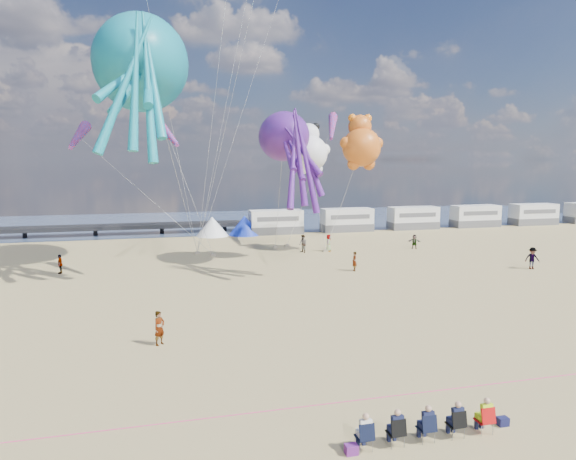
# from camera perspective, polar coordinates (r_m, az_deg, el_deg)

# --- Properties ---
(ground) EXTENTS (120.00, 120.00, 0.00)m
(ground) POSITION_cam_1_polar(r_m,az_deg,el_deg) (25.77, 5.35, -13.37)
(ground) COLOR tan
(ground) RESTS_ON ground
(water) EXTENTS (120.00, 120.00, 0.00)m
(water) POSITION_cam_1_polar(r_m,az_deg,el_deg) (78.61, -8.03, 0.97)
(water) COLOR #364868
(water) RESTS_ON ground
(motorhome_0) EXTENTS (6.60, 2.50, 3.00)m
(motorhome_0) POSITION_cam_1_polar(r_m,az_deg,el_deg) (64.67, -1.35, 0.90)
(motorhome_0) COLOR silver
(motorhome_0) RESTS_ON ground
(motorhome_1) EXTENTS (6.60, 2.50, 3.00)m
(motorhome_1) POSITION_cam_1_polar(r_m,az_deg,el_deg) (67.38, 6.56, 1.13)
(motorhome_1) COLOR silver
(motorhome_1) RESTS_ON ground
(motorhome_2) EXTENTS (6.60, 2.50, 3.00)m
(motorhome_2) POSITION_cam_1_polar(r_m,az_deg,el_deg) (71.25, 13.74, 1.32)
(motorhome_2) COLOR silver
(motorhome_2) RESTS_ON ground
(motorhome_3) EXTENTS (6.60, 2.50, 3.00)m
(motorhome_3) POSITION_cam_1_polar(r_m,az_deg,el_deg) (76.13, 20.08, 1.47)
(motorhome_3) COLOR silver
(motorhome_3) RESTS_ON ground
(motorhome_4) EXTENTS (6.60, 2.50, 3.00)m
(motorhome_4) POSITION_cam_1_polar(r_m,az_deg,el_deg) (81.82, 25.61, 1.59)
(motorhome_4) COLOR silver
(motorhome_4) RESTS_ON ground
(tent_white) EXTENTS (4.00, 4.00, 2.40)m
(tent_white) POSITION_cam_1_polar(r_m,az_deg,el_deg) (63.45, -8.41, 0.41)
(tent_white) COLOR white
(tent_white) RESTS_ON ground
(tent_blue) EXTENTS (4.00, 4.00, 2.40)m
(tent_blue) POSITION_cam_1_polar(r_m,az_deg,el_deg) (63.96, -4.85, 0.52)
(tent_blue) COLOR #1933CC
(tent_blue) RESTS_ON ground
(spectator_row) EXTENTS (6.10, 0.90, 1.30)m
(spectator_row) POSITION_cam_1_polar(r_m,az_deg,el_deg) (18.75, 15.07, -19.93)
(spectator_row) COLOR black
(spectator_row) RESTS_ON ground
(cooler_purple) EXTENTS (0.40, 0.30, 0.32)m
(cooler_purple) POSITION_cam_1_polar(r_m,az_deg,el_deg) (17.86, 7.04, -23.03)
(cooler_purple) COLOR #632079
(cooler_purple) RESTS_ON ground
(cooler_navy) EXTENTS (0.38, 0.28, 0.30)m
(cooler_navy) POSITION_cam_1_polar(r_m,az_deg,el_deg) (20.73, 22.75, -19.02)
(cooler_navy) COLOR #141640
(cooler_navy) RESTS_ON ground
(rope_line) EXTENTS (34.00, 0.03, 0.03)m
(rope_line) POSITION_cam_1_polar(r_m,az_deg,el_deg) (21.50, 9.99, -17.88)
(rope_line) COLOR #F2338C
(rope_line) RESTS_ON ground
(standing_person) EXTENTS (0.75, 0.74, 1.75)m
(standing_person) POSITION_cam_1_polar(r_m,az_deg,el_deg) (27.11, -14.10, -10.52)
(standing_person) COLOR tan
(standing_person) RESTS_ON ground
(beachgoer_0) EXTENTS (0.70, 0.76, 1.73)m
(beachgoer_0) POSITION_cam_1_polar(r_m,az_deg,el_deg) (52.49, 4.54, -1.44)
(beachgoer_0) COLOR #7F6659
(beachgoer_0) RESTS_ON ground
(beachgoer_1) EXTENTS (0.86, 1.04, 1.82)m
(beachgoer_1) POSITION_cam_1_polar(r_m,az_deg,el_deg) (51.52, 1.68, -1.55)
(beachgoer_1) COLOR #7F6659
(beachgoer_1) RESTS_ON ground
(beachgoer_2) EXTENTS (1.09, 0.96, 1.88)m
(beachgoer_2) POSITION_cam_1_polar(r_m,az_deg,el_deg) (48.62, 25.50, -2.85)
(beachgoer_2) COLOR #7F6659
(beachgoer_2) RESTS_ON ground
(beachgoer_3) EXTENTS (0.60, 1.03, 1.60)m
(beachgoer_3) POSITION_cam_1_polar(r_m,az_deg,el_deg) (46.17, -23.99, -3.47)
(beachgoer_3) COLOR #7F6659
(beachgoer_3) RESTS_ON ground
(beachgoer_4) EXTENTS (0.93, 0.76, 1.49)m
(beachgoer_4) POSITION_cam_1_polar(r_m,az_deg,el_deg) (55.53, 13.86, -1.26)
(beachgoer_4) COLOR #7F6659
(beachgoer_4) RESTS_ON ground
(beachgoer_5) EXTENTS (0.61, 1.55, 1.63)m
(beachgoer_5) POSITION_cam_1_polar(r_m,az_deg,el_deg) (43.53, 7.39, -3.48)
(beachgoer_5) COLOR #7F6659
(beachgoer_5) RESTS_ON ground
(sandbag_a) EXTENTS (0.50, 0.35, 0.22)m
(sandbag_a) POSITION_cam_1_polar(r_m,az_deg,el_deg) (50.38, -8.31, -2.76)
(sandbag_a) COLOR gray
(sandbag_a) RESTS_ON ground
(sandbag_b) EXTENTS (0.50, 0.35, 0.22)m
(sandbag_b) POSITION_cam_1_polar(r_m,az_deg,el_deg) (54.43, -1.41, -1.89)
(sandbag_b) COLOR gray
(sandbag_b) RESTS_ON ground
(sandbag_c) EXTENTS (0.50, 0.35, 0.22)m
(sandbag_c) POSITION_cam_1_polar(r_m,az_deg,el_deg) (52.20, 4.18, -2.33)
(sandbag_c) COLOR gray
(sandbag_c) RESTS_ON ground
(sandbag_d) EXTENTS (0.50, 0.35, 0.22)m
(sandbag_d) POSITION_cam_1_polar(r_m,az_deg,el_deg) (55.31, -0.11, -1.74)
(sandbag_d) COLOR gray
(sandbag_d) RESTS_ON ground
(sandbag_e) EXTENTS (0.50, 0.35, 0.22)m
(sandbag_e) POSITION_cam_1_polar(r_m,az_deg,el_deg) (51.85, -10.04, -2.50)
(sandbag_e) COLOR gray
(sandbag_e) RESTS_ON ground
(kite_octopus_teal) EXTENTS (9.03, 13.79, 14.56)m
(kite_octopus_teal) POSITION_cam_1_polar(r_m,az_deg,el_deg) (47.17, -16.04, 17.32)
(kite_octopus_teal) COLOR teal
(kite_octopus_purple) EXTENTS (6.87, 10.12, 10.65)m
(kite_octopus_purple) POSITION_cam_1_polar(r_m,az_deg,el_deg) (44.78, -0.48, 10.34)
(kite_octopus_purple) COLOR #501D7F
(kite_panda) EXTENTS (4.65, 4.49, 5.48)m
(kite_panda) POSITION_cam_1_polar(r_m,az_deg,el_deg) (46.61, 2.45, 8.51)
(kite_panda) COLOR white
(kite_teddy_orange) EXTENTS (5.76, 5.59, 6.46)m
(kite_teddy_orange) POSITION_cam_1_polar(r_m,az_deg,el_deg) (51.19, 8.17, 9.09)
(kite_teddy_orange) COLOR orange
(windsock_left) EXTENTS (1.68, 6.42, 6.35)m
(windsock_left) POSITION_cam_1_polar(r_m,az_deg,el_deg) (51.13, -22.26, 9.61)
(windsock_left) COLOR red
(windsock_mid) EXTENTS (3.18, 6.32, 6.37)m
(windsock_mid) POSITION_cam_1_polar(r_m,az_deg,el_deg) (55.39, 4.92, 11.32)
(windsock_mid) COLOR red
(windsock_right) EXTENTS (2.83, 5.39, 5.44)m
(windsock_right) POSITION_cam_1_polar(r_m,az_deg,el_deg) (41.08, -13.62, 10.86)
(windsock_right) COLOR red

